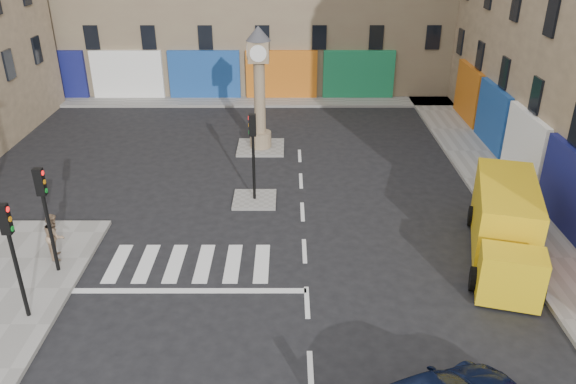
{
  "coord_description": "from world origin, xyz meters",
  "views": [
    {
      "loc": [
        -0.6,
        -13.17,
        10.74
      ],
      "look_at": [
        -0.59,
        4.75,
        2.0
      ],
      "focal_mm": 35.0,
      "sensor_mm": 36.0,
      "label": 1
    }
  ],
  "objects_px": {
    "traffic_light_left_near": "(11,244)",
    "clock_pillar": "(259,81)",
    "traffic_light_island": "(253,144)",
    "pedestrian_tan": "(55,236)",
    "yellow_van": "(506,224)",
    "traffic_light_left_far": "(45,204)"
  },
  "relations": [
    {
      "from": "traffic_light_left_near",
      "to": "clock_pillar",
      "type": "bearing_deg",
      "value": 65.45
    },
    {
      "from": "traffic_light_island",
      "to": "traffic_light_left_near",
      "type": "bearing_deg",
      "value": -128.93
    },
    {
      "from": "pedestrian_tan",
      "to": "traffic_light_left_near",
      "type": "bearing_deg",
      "value": 166.06
    },
    {
      "from": "traffic_light_island",
      "to": "yellow_van",
      "type": "distance_m",
      "value": 9.99
    },
    {
      "from": "traffic_light_left_near",
      "to": "traffic_light_left_far",
      "type": "distance_m",
      "value": 2.4
    },
    {
      "from": "clock_pillar",
      "to": "traffic_light_left_near",
      "type": "bearing_deg",
      "value": -114.55
    },
    {
      "from": "traffic_light_island",
      "to": "pedestrian_tan",
      "type": "distance_m",
      "value": 8.18
    },
    {
      "from": "traffic_light_left_far",
      "to": "pedestrian_tan",
      "type": "xyz_separation_m",
      "value": [
        -0.3,
        0.84,
        -1.65
      ]
    },
    {
      "from": "traffic_light_island",
      "to": "yellow_van",
      "type": "relative_size",
      "value": 0.54
    },
    {
      "from": "traffic_light_left_near",
      "to": "traffic_light_island",
      "type": "bearing_deg",
      "value": 51.07
    },
    {
      "from": "traffic_light_island",
      "to": "clock_pillar",
      "type": "height_order",
      "value": "clock_pillar"
    },
    {
      "from": "traffic_light_left_far",
      "to": "yellow_van",
      "type": "relative_size",
      "value": 0.54
    },
    {
      "from": "traffic_light_island",
      "to": "pedestrian_tan",
      "type": "height_order",
      "value": "traffic_light_island"
    },
    {
      "from": "yellow_van",
      "to": "traffic_light_left_near",
      "type": "bearing_deg",
      "value": -150.93
    },
    {
      "from": "traffic_light_island",
      "to": "pedestrian_tan",
      "type": "bearing_deg",
      "value": -145.35
    },
    {
      "from": "traffic_light_island",
      "to": "yellow_van",
      "type": "bearing_deg",
      "value": -24.81
    },
    {
      "from": "traffic_light_left_near",
      "to": "yellow_van",
      "type": "height_order",
      "value": "traffic_light_left_near"
    },
    {
      "from": "pedestrian_tan",
      "to": "traffic_light_left_far",
      "type": "bearing_deg",
      "value": -179.77
    },
    {
      "from": "traffic_light_left_near",
      "to": "yellow_van",
      "type": "distance_m",
      "value": 15.78
    },
    {
      "from": "traffic_light_island",
      "to": "yellow_van",
      "type": "height_order",
      "value": "traffic_light_island"
    },
    {
      "from": "pedestrian_tan",
      "to": "clock_pillar",
      "type": "bearing_deg",
      "value": -51.16
    },
    {
      "from": "traffic_light_left_near",
      "to": "pedestrian_tan",
      "type": "height_order",
      "value": "traffic_light_left_near"
    }
  ]
}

